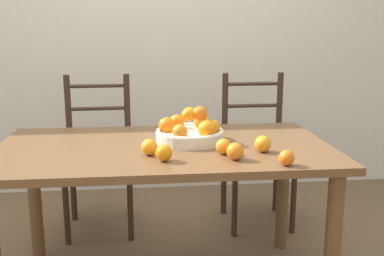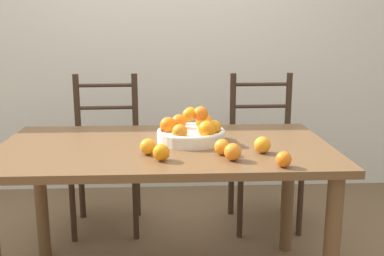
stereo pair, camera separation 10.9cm
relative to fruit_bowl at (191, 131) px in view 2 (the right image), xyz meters
name	(u,v)px [view 2 (the right image)]	position (x,y,z in m)	size (l,w,h in m)	color
wall_back	(165,26)	(-0.13, 1.44, 0.50)	(8.00, 0.06, 2.60)	silver
dining_table	(165,165)	(-0.13, -0.05, -0.15)	(1.57, 0.87, 0.75)	brown
fruit_bowl	(191,131)	(0.00, 0.00, 0.00)	(0.33, 0.33, 0.18)	silver
orange_loose_0	(161,152)	(-0.14, -0.31, -0.02)	(0.07, 0.07, 0.07)	orange
orange_loose_1	(148,147)	(-0.20, -0.21, -0.02)	(0.07, 0.07, 0.07)	orange
orange_loose_2	(262,145)	(0.30, -0.22, -0.02)	(0.07, 0.07, 0.07)	orange
orange_loose_3	(222,147)	(0.12, -0.23, -0.02)	(0.07, 0.07, 0.07)	orange
orange_loose_4	(284,159)	(0.35, -0.42, -0.02)	(0.06, 0.06, 0.06)	orange
orange_loose_5	(233,152)	(0.16, -0.32, -0.02)	(0.07, 0.07, 0.07)	orange
chair_left	(106,156)	(-0.52, 0.70, -0.32)	(0.44, 0.42, 0.99)	#382619
chair_right	(264,154)	(0.51, 0.70, -0.32)	(0.43, 0.41, 0.99)	#382619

